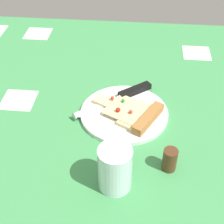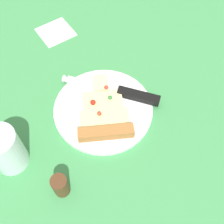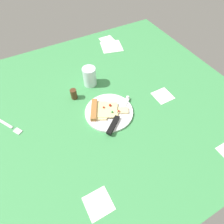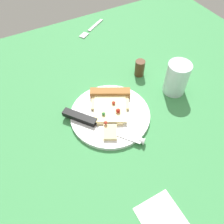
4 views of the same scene
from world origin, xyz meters
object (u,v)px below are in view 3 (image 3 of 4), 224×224
Objects in this scene: knife at (117,118)px; napkin at (112,46)px; drinking_glass at (90,77)px; pepper_shaker at (74,94)px; plate at (109,112)px; pizza_slice at (103,110)px; fork at (10,126)px.

napkin is (-26.04, -53.42, -1.54)cm from knife.
pepper_shaker is (11.39, 5.52, -2.39)cm from drinking_glass.
pizza_slice is (2.28, -1.24, 1.36)cm from plate.
fork reaches higher than napkin.
knife is 59.45cm from napkin.
fork is at bearing 4.79° from pepper_shaker.
pepper_shaker is at bearing 25.88° from drinking_glass.
plate is 1.76× the size of napkin.
drinking_glass is 12.88cm from pepper_shaker.
pepper_shaker is 32.37cm from fork.
fork is at bearing -152.03° from knife.
pizza_slice is at bearing 118.86° from pepper_shaker.
pizza_slice is 55.24cm from napkin.
drinking_glass is at bearing -154.12° from pepper_shaker.
drinking_glass is at bearing 43.49° from napkin.
knife is at bearing 124.49° from fork.
pizza_slice is at bearing 130.88° from fork.
fork is 78.01cm from napkin.
fork is at bearing 10.69° from drinking_glass.
fork is (43.56, 8.22, -4.76)cm from drinking_glass.
plate is 55.11cm from napkin.
pizza_slice is 17.91cm from pepper_shaker.
pizza_slice is at bearing 82.59° from drinking_glass.
plate is at bearing 154.70° from knife.
drinking_glass is (0.77, -27.98, 3.42)cm from knife.
plate is 2.93cm from pizza_slice.
napkin is at bearing 116.00° from knife.
pepper_shaker is at bearing 153.30° from fork.
pepper_shaker reaches higher than knife.
pizza_slice is at bearing 57.62° from napkin.
drinking_glass is (-0.48, -22.43, 4.59)cm from plate.
plate is 4.12× the size of pepper_shaker.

